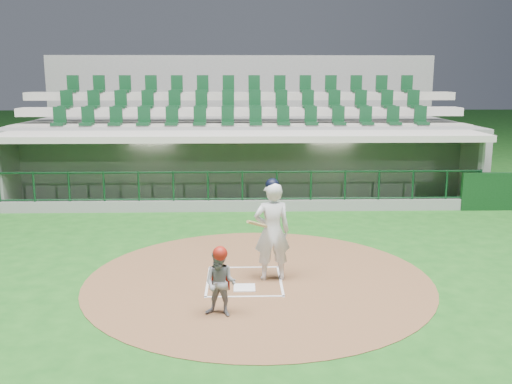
% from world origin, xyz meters
% --- Properties ---
extents(ground, '(120.00, 120.00, 0.00)m').
position_xyz_m(ground, '(0.00, 0.00, 0.00)').
color(ground, '#174E16').
rests_on(ground, ground).
extents(dirt_circle, '(7.20, 7.20, 0.01)m').
position_xyz_m(dirt_circle, '(0.30, -0.20, 0.01)').
color(dirt_circle, brown).
rests_on(dirt_circle, ground).
extents(home_plate, '(0.43, 0.43, 0.02)m').
position_xyz_m(home_plate, '(0.00, -0.70, 0.02)').
color(home_plate, white).
rests_on(home_plate, dirt_circle).
extents(batter_box_chalk, '(1.55, 1.80, 0.01)m').
position_xyz_m(batter_box_chalk, '(0.00, -0.30, 0.02)').
color(batter_box_chalk, white).
rests_on(batter_box_chalk, ground).
extents(dugout_structure, '(16.40, 3.70, 3.00)m').
position_xyz_m(dugout_structure, '(0.21, 7.82, 0.96)').
color(dugout_structure, slate).
rests_on(dugout_structure, ground).
extents(seating_deck, '(17.00, 6.72, 5.15)m').
position_xyz_m(seating_deck, '(0.00, 10.91, 1.42)').
color(seating_deck, slate).
rests_on(seating_deck, ground).
extents(batter, '(0.94, 0.93, 2.14)m').
position_xyz_m(batter, '(0.58, -0.19, 1.07)').
color(batter, silver).
rests_on(batter, dirt_circle).
extents(catcher, '(0.69, 0.60, 1.27)m').
position_xyz_m(catcher, '(-0.43, -1.99, 0.64)').
color(catcher, gray).
rests_on(catcher, dirt_circle).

